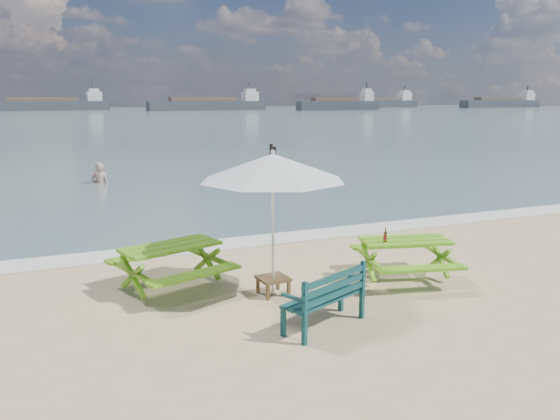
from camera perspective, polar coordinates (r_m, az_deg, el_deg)
name	(u,v)px	position (r m, az deg, el deg)	size (l,w,h in m)	color
sea	(76,117)	(91.32, -20.54, 9.08)	(300.00, 300.00, 0.00)	slate
foam_strip	(249,241)	(11.83, -3.29, -3.28)	(22.00, 0.90, 0.01)	silver
picnic_table_left	(172,268)	(9.05, -11.26, -5.95)	(1.99, 2.11, 0.74)	#5B9B17
picnic_table_right	(405,260)	(9.58, 12.89, -5.13)	(1.82, 1.94, 0.70)	#60A719
park_bench	(324,309)	(7.53, 4.60, -10.32)	(1.36, 0.90, 0.80)	#0E373A
side_table	(273,285)	(8.68, -0.73, -7.89)	(0.49, 0.49, 0.29)	brown
patio_umbrella	(273,167)	(8.24, -0.76, 4.50)	(2.45, 2.45, 2.24)	silver
beer_bottle	(385,237)	(9.24, 10.94, -2.81)	(0.06, 0.06, 0.24)	brown
swimmer	(101,187)	(20.97, -18.24, 2.30)	(0.78, 0.66, 1.82)	tan
mooring_pilings	(273,158)	(24.78, -0.77, 5.49)	(0.56, 0.76, 1.22)	black
cargo_ships	(309,104)	(143.64, 3.04, 10.97)	(150.74, 30.33, 4.40)	#373A41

